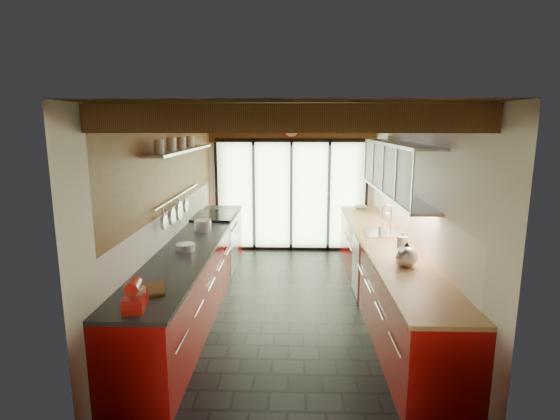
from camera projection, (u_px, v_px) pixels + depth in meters
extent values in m
plane|color=black|center=(290.00, 305.00, 5.99)|extent=(5.50, 5.50, 0.00)
plane|color=silver|center=(291.00, 184.00, 8.44)|extent=(3.20, 0.00, 3.20)
plane|color=silver|center=(287.00, 290.00, 3.04)|extent=(3.20, 0.00, 3.20)
plane|color=silver|center=(170.00, 211.00, 5.79)|extent=(0.00, 5.50, 5.50)
plane|color=silver|center=(413.00, 213.00, 5.69)|extent=(0.00, 5.50, 5.50)
plane|color=#472814|center=(291.00, 111.00, 5.49)|extent=(5.50, 5.50, 0.00)
cube|color=#593316|center=(288.00, 118.00, 3.31)|extent=(3.14, 0.14, 0.22)
cube|color=#593316|center=(289.00, 120.00, 4.19)|extent=(3.14, 0.14, 0.22)
cube|color=#593316|center=(290.00, 120.00, 5.07)|extent=(3.14, 0.14, 0.22)
cube|color=#593316|center=(291.00, 121.00, 5.95)|extent=(3.14, 0.14, 0.22)
cube|color=#593316|center=(291.00, 121.00, 6.84)|extent=(3.14, 0.14, 0.22)
cube|color=#593316|center=(291.00, 122.00, 7.72)|extent=(3.14, 0.14, 0.22)
cube|color=brown|center=(292.00, 129.00, 8.19)|extent=(3.14, 0.06, 0.50)
plane|color=brown|center=(174.00, 159.00, 5.85)|extent=(0.00, 4.90, 4.90)
plane|color=#C6EAAD|center=(291.00, 196.00, 8.47)|extent=(2.90, 0.00, 2.90)
cube|color=black|center=(217.00, 195.00, 8.49)|extent=(0.05, 0.04, 2.15)
cube|color=black|center=(366.00, 196.00, 8.41)|extent=(0.05, 0.04, 2.15)
cube|color=black|center=(291.00, 196.00, 8.42)|extent=(0.06, 0.05, 2.15)
cube|color=black|center=(291.00, 140.00, 8.21)|extent=(2.90, 0.05, 0.06)
cylinder|color=#B4170E|center=(292.00, 129.00, 8.16)|extent=(0.34, 0.04, 0.34)
cylinder|color=beige|center=(292.00, 129.00, 8.14)|extent=(0.28, 0.02, 0.28)
cube|color=#9F0B0A|center=(196.00, 273.00, 5.94)|extent=(0.65, 5.00, 0.88)
cube|color=black|center=(195.00, 241.00, 5.86)|extent=(0.68, 5.00, 0.04)
cube|color=silver|center=(215.00, 245.00, 7.37)|extent=(0.66, 0.90, 0.90)
cube|color=black|center=(214.00, 216.00, 7.27)|extent=(0.65, 0.90, 0.06)
cube|color=#9F0B0A|center=(384.00, 275.00, 5.87)|extent=(0.65, 5.00, 0.88)
cube|color=#AC7B53|center=(386.00, 242.00, 5.78)|extent=(0.68, 5.00, 0.04)
cube|color=white|center=(356.00, 266.00, 6.27)|extent=(0.02, 0.60, 0.84)
cube|color=silver|center=(380.00, 233.00, 6.16)|extent=(0.45, 0.52, 0.02)
cylinder|color=silver|center=(391.00, 221.00, 6.13)|extent=(0.02, 0.02, 0.34)
torus|color=silver|center=(387.00, 209.00, 6.10)|extent=(0.14, 0.02, 0.14)
plane|color=silver|center=(384.00, 169.00, 5.89)|extent=(0.00, 3.00, 3.00)
cube|color=#9EA0A5|center=(395.00, 193.00, 5.95)|extent=(0.34, 3.00, 0.03)
cube|color=#9EA0A5|center=(398.00, 143.00, 5.82)|extent=(0.34, 3.00, 0.03)
cylinder|color=silver|center=(179.00, 195.00, 6.05)|extent=(0.02, 2.20, 0.02)
cube|color=silver|center=(182.00, 150.00, 5.83)|extent=(0.28, 2.60, 0.03)
cylinder|color=silver|center=(164.00, 222.00, 5.20)|extent=(0.04, 0.18, 0.18)
cylinder|color=silver|center=(172.00, 216.00, 5.54)|extent=(0.04, 0.22, 0.22)
cylinder|color=silver|center=(179.00, 211.00, 5.89)|extent=(0.04, 0.26, 0.26)
cylinder|color=silver|center=(185.00, 206.00, 6.23)|extent=(0.04, 0.18, 0.18)
cube|color=red|center=(135.00, 302.00, 3.63)|extent=(0.21, 0.31, 0.12)
cylinder|color=red|center=(133.00, 286.00, 3.58)|extent=(0.14, 0.20, 0.11)
cylinder|color=silver|center=(137.00, 295.00, 3.68)|extent=(0.16, 0.16, 0.12)
cylinder|color=silver|center=(203.00, 225.00, 6.32)|extent=(0.30, 0.30, 0.15)
cylinder|color=silver|center=(185.00, 247.00, 5.32)|extent=(0.27, 0.27, 0.09)
cube|color=brown|center=(151.00, 289.00, 4.05)|extent=(0.33, 0.40, 0.03)
sphere|color=silver|center=(406.00, 256.00, 4.71)|extent=(0.31, 0.31, 0.24)
cone|color=black|center=(407.00, 244.00, 4.69)|extent=(0.11, 0.11, 0.07)
cylinder|color=silver|center=(404.00, 251.00, 4.84)|extent=(0.06, 0.09, 0.05)
cylinder|color=white|center=(402.00, 249.00, 4.91)|extent=(0.16, 0.16, 0.28)
cylinder|color=silver|center=(403.00, 234.00, 4.88)|extent=(0.03, 0.03, 0.05)
imported|color=silver|center=(383.00, 229.00, 5.97)|extent=(0.11, 0.11, 0.20)
imported|color=silver|center=(360.00, 207.00, 7.97)|extent=(0.25, 0.25, 0.06)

